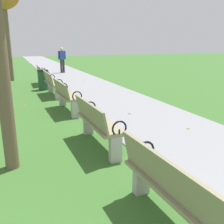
% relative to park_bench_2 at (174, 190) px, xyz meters
% --- Properties ---
extents(paved_walkway, '(2.72, 44.00, 0.02)m').
position_rel_park_bench_2_xyz_m(paved_walkway, '(1.86, 15.33, -0.48)').
color(paved_walkway, gray).
rests_on(paved_walkway, ground).
extents(park_bench_2, '(0.53, 1.62, 0.90)m').
position_rel_park_bench_2_xyz_m(park_bench_2, '(0.00, 0.00, 0.00)').
color(park_bench_2, gray).
rests_on(park_bench_2, ground).
extents(park_bench_3, '(0.50, 1.61, 0.90)m').
position_rel_park_bench_2_xyz_m(park_bench_3, '(-0.00, 2.46, 0.00)').
color(park_bench_3, gray).
rests_on(park_bench_3, ground).
extents(park_bench_4, '(0.52, 1.61, 0.90)m').
position_rel_park_bench_2_xyz_m(park_bench_4, '(-0.00, 5.24, 0.00)').
color(park_bench_4, gray).
rests_on(park_bench_4, ground).
extents(park_bench_5, '(0.49, 1.61, 0.90)m').
position_rel_park_bench_2_xyz_m(park_bench_5, '(-0.00, 7.68, 0.00)').
color(park_bench_5, gray).
rests_on(park_bench_5, ground).
extents(park_bench_6, '(0.51, 1.61, 0.90)m').
position_rel_park_bench_2_xyz_m(park_bench_6, '(-0.00, 10.54, 0.00)').
color(park_bench_6, gray).
rests_on(park_bench_6, ground).
extents(pedestrian_walking, '(0.52, 0.28, 1.62)m').
position_rel_park_bench_2_xyz_m(pedestrian_walking, '(1.85, 15.00, 0.44)').
color(pedestrian_walking, '#2D2D38').
rests_on(pedestrian_walking, paved_walkway).
extents(trash_bin, '(0.48, 0.48, 0.84)m').
position_rel_park_bench_2_xyz_m(trash_bin, '(-0.15, 9.10, -0.06)').
color(trash_bin, '#234C2D').
rests_on(trash_bin, ground).
extents(scattered_leaves, '(4.19, 16.68, 0.02)m').
position_rel_park_bench_2_xyz_m(scattered_leaves, '(1.04, 5.31, -0.47)').
color(scattered_leaves, brown).
rests_on(scattered_leaves, ground).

